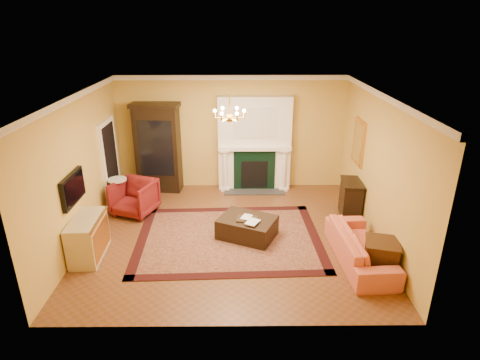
{
  "coord_description": "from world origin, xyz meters",
  "views": [
    {
      "loc": [
        0.14,
        -7.53,
        4.32
      ],
      "look_at": [
        0.2,
        0.3,
        1.15
      ],
      "focal_mm": 30.0,
      "sensor_mm": 36.0,
      "label": 1
    }
  ],
  "objects_px": {
    "wingback_armchair": "(134,196)",
    "commode": "(88,238)",
    "leather_ottoman": "(247,227)",
    "china_cabinet": "(158,150)",
    "end_table": "(381,258)",
    "console_table": "(350,199)",
    "coral_sofa": "(361,242)",
    "pedestal_table": "(119,192)"
  },
  "relations": [
    {
      "from": "wingback_armchair",
      "to": "console_table",
      "type": "height_order",
      "value": "wingback_armchair"
    },
    {
      "from": "end_table",
      "to": "console_table",
      "type": "bearing_deg",
      "value": 88.52
    },
    {
      "from": "commode",
      "to": "console_table",
      "type": "xyz_separation_m",
      "value": [
        5.51,
        1.71,
        0.01
      ]
    },
    {
      "from": "commode",
      "to": "console_table",
      "type": "distance_m",
      "value": 5.77
    },
    {
      "from": "china_cabinet",
      "to": "coral_sofa",
      "type": "height_order",
      "value": "china_cabinet"
    },
    {
      "from": "pedestal_table",
      "to": "leather_ottoman",
      "type": "xyz_separation_m",
      "value": [
        3.05,
        -1.34,
        -0.24
      ]
    },
    {
      "from": "wingback_armchair",
      "to": "end_table",
      "type": "distance_m",
      "value": 5.57
    },
    {
      "from": "china_cabinet",
      "to": "pedestal_table",
      "type": "height_order",
      "value": "china_cabinet"
    },
    {
      "from": "china_cabinet",
      "to": "commode",
      "type": "xyz_separation_m",
      "value": [
        -0.81,
        -3.28,
        -0.72
      ]
    },
    {
      "from": "console_table",
      "to": "leather_ottoman",
      "type": "height_order",
      "value": "console_table"
    },
    {
      "from": "pedestal_table",
      "to": "coral_sofa",
      "type": "height_order",
      "value": "coral_sofa"
    },
    {
      "from": "china_cabinet",
      "to": "pedestal_table",
      "type": "relative_size",
      "value": 2.82
    },
    {
      "from": "pedestal_table",
      "to": "commode",
      "type": "xyz_separation_m",
      "value": [
        -0.03,
        -2.06,
        -0.06
      ]
    },
    {
      "from": "leather_ottoman",
      "to": "china_cabinet",
      "type": "bearing_deg",
      "value": 156.2
    },
    {
      "from": "china_cabinet",
      "to": "leather_ottoman",
      "type": "height_order",
      "value": "china_cabinet"
    },
    {
      "from": "pedestal_table",
      "to": "coral_sofa",
      "type": "bearing_deg",
      "value": -23.65
    },
    {
      "from": "wingback_armchair",
      "to": "leather_ottoman",
      "type": "height_order",
      "value": "wingback_armchair"
    },
    {
      "from": "wingback_armchair",
      "to": "commode",
      "type": "height_order",
      "value": "wingback_armchair"
    },
    {
      "from": "commode",
      "to": "console_table",
      "type": "relative_size",
      "value": 1.32
    },
    {
      "from": "pedestal_table",
      "to": "end_table",
      "type": "distance_m",
      "value": 6.05
    },
    {
      "from": "pedestal_table",
      "to": "china_cabinet",
      "type": "bearing_deg",
      "value": 57.69
    },
    {
      "from": "china_cabinet",
      "to": "commode",
      "type": "distance_m",
      "value": 3.46
    },
    {
      "from": "china_cabinet",
      "to": "coral_sofa",
      "type": "distance_m",
      "value": 5.66
    },
    {
      "from": "commode",
      "to": "coral_sofa",
      "type": "bearing_deg",
      "value": -4.62
    },
    {
      "from": "pedestal_table",
      "to": "console_table",
      "type": "relative_size",
      "value": 0.97
    },
    {
      "from": "console_table",
      "to": "leather_ottoman",
      "type": "bearing_deg",
      "value": -151.31
    },
    {
      "from": "wingback_armchair",
      "to": "leather_ottoman",
      "type": "relative_size",
      "value": 0.8
    },
    {
      "from": "pedestal_table",
      "to": "coral_sofa",
      "type": "relative_size",
      "value": 0.38
    },
    {
      "from": "commode",
      "to": "coral_sofa",
      "type": "height_order",
      "value": "coral_sofa"
    },
    {
      "from": "china_cabinet",
      "to": "pedestal_table",
      "type": "xyz_separation_m",
      "value": [
        -0.78,
        -1.23,
        -0.66
      ]
    },
    {
      "from": "pedestal_table",
      "to": "end_table",
      "type": "height_order",
      "value": "pedestal_table"
    },
    {
      "from": "commode",
      "to": "leather_ottoman",
      "type": "bearing_deg",
      "value": 10.82
    },
    {
      "from": "wingback_armchair",
      "to": "console_table",
      "type": "xyz_separation_m",
      "value": [
        5.06,
        -0.13,
        -0.04
      ]
    },
    {
      "from": "end_table",
      "to": "leather_ottoman",
      "type": "bearing_deg",
      "value": 150.58
    },
    {
      "from": "end_table",
      "to": "console_table",
      "type": "height_order",
      "value": "console_table"
    },
    {
      "from": "china_cabinet",
      "to": "wingback_armchair",
      "type": "height_order",
      "value": "china_cabinet"
    },
    {
      "from": "leather_ottoman",
      "to": "coral_sofa",
      "type": "bearing_deg",
      "value": 1.02
    },
    {
      "from": "console_table",
      "to": "leather_ottoman",
      "type": "relative_size",
      "value": 0.73
    },
    {
      "from": "wingback_armchair",
      "to": "console_table",
      "type": "relative_size",
      "value": 1.1
    },
    {
      "from": "china_cabinet",
      "to": "end_table",
      "type": "bearing_deg",
      "value": -35.01
    },
    {
      "from": "commode",
      "to": "coral_sofa",
      "type": "relative_size",
      "value": 0.52
    },
    {
      "from": "commode",
      "to": "leather_ottoman",
      "type": "height_order",
      "value": "commode"
    }
  ]
}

